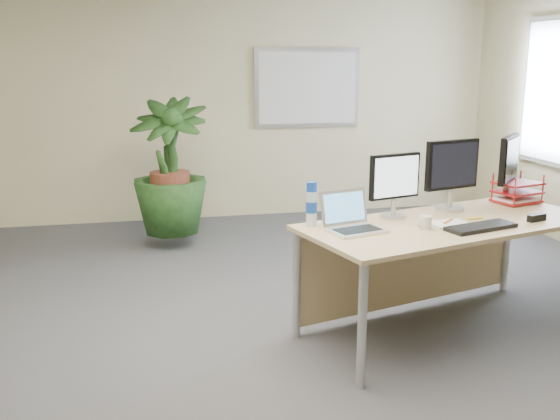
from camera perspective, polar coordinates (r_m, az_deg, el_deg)
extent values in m
plane|color=#434348|center=(3.99, 0.14, -14.34)|extent=(8.00, 8.00, 0.00)
cube|color=beige|center=(7.50, -6.59, 9.44)|extent=(7.00, 0.04, 2.70)
cube|color=silver|center=(7.68, 2.50, 11.10)|extent=(1.30, 0.03, 0.95)
cube|color=white|center=(7.66, 2.54, 11.09)|extent=(1.20, 0.01, 0.85)
cube|color=silver|center=(7.13, 24.24, 9.78)|extent=(0.01, 1.20, 1.45)
cube|color=tan|center=(4.40, 15.36, -1.21)|extent=(2.23, 1.39, 0.03)
cube|color=tan|center=(4.80, 11.78, -4.75)|extent=(1.91, 0.54, 0.65)
cylinder|color=#BCBCC1|center=(3.65, 7.52, -10.51)|extent=(0.05, 0.05, 0.77)
cylinder|color=#BCBCC1|center=(4.25, 1.51, -6.84)|extent=(0.05, 0.05, 0.77)
cylinder|color=#BCBCC1|center=(5.45, 20.01, -3.11)|extent=(0.05, 0.05, 0.77)
imported|color=#163412|center=(6.38, -10.04, 3.21)|extent=(1.05, 1.05, 1.50)
cylinder|color=#BCBCC1|center=(4.42, 10.29, -0.54)|extent=(0.18, 0.18, 0.02)
cylinder|color=#BCBCC1|center=(4.41, 10.32, 0.26)|extent=(0.04, 0.04, 0.11)
cube|color=black|center=(4.37, 10.44, 3.06)|extent=(0.40, 0.14, 0.31)
cube|color=white|center=(4.35, 10.62, 3.01)|extent=(0.35, 0.10, 0.27)
cylinder|color=#BCBCC1|center=(4.74, 15.21, 0.16)|extent=(0.21, 0.21, 0.02)
cylinder|color=#BCBCC1|center=(4.73, 15.27, 1.03)|extent=(0.04, 0.04, 0.13)
cube|color=black|center=(4.68, 15.45, 4.03)|extent=(0.46, 0.16, 0.36)
cube|color=black|center=(4.66, 15.67, 3.98)|extent=(0.41, 0.11, 0.31)
cylinder|color=#BCBCC1|center=(5.15, 19.90, 0.84)|extent=(0.21, 0.21, 0.02)
cylinder|color=#BCBCC1|center=(5.13, 19.97, 1.64)|extent=(0.04, 0.04, 0.13)
cube|color=black|center=(5.09, 20.19, 4.41)|extent=(0.35, 0.36, 0.36)
cube|color=black|center=(5.09, 20.48, 4.38)|extent=(0.29, 0.31, 0.31)
cube|color=silver|center=(4.01, 7.00, -1.88)|extent=(0.39, 0.32, 0.02)
cube|color=black|center=(3.99, 7.09, -1.77)|extent=(0.32, 0.23, 0.00)
cube|color=silver|center=(4.10, 5.86, 0.28)|extent=(0.35, 0.15, 0.23)
cube|color=#61B9FA|center=(4.09, 5.93, 0.25)|extent=(0.30, 0.12, 0.18)
cube|color=black|center=(4.25, 17.90, -1.49)|extent=(0.52, 0.29, 0.03)
cylinder|color=silver|center=(4.15, 13.18, -1.10)|extent=(0.08, 0.08, 0.09)
torus|color=silver|center=(4.13, 12.62, -1.13)|extent=(0.06, 0.03, 0.06)
cube|color=silver|center=(4.31, 15.20, -1.21)|extent=(0.27, 0.21, 0.01)
cylinder|color=orange|center=(4.33, 15.11, -0.98)|extent=(0.11, 0.10, 0.01)
cylinder|color=yellow|center=(4.50, 17.42, -0.73)|extent=(0.11, 0.02, 0.02)
cylinder|color=silver|center=(4.11, 2.89, 0.13)|extent=(0.07, 0.07, 0.23)
cylinder|color=blue|center=(4.08, 2.91, 2.14)|extent=(0.07, 0.07, 0.06)
cylinder|color=blue|center=(4.11, 2.89, 0.27)|extent=(0.08, 0.08, 0.07)
cube|color=#AF1517|center=(5.14, 20.79, 0.79)|extent=(0.38, 0.33, 0.01)
cube|color=#AF1517|center=(5.12, 20.86, 1.55)|extent=(0.38, 0.33, 0.01)
cube|color=#AF1517|center=(5.11, 20.92, 2.32)|extent=(0.38, 0.33, 0.01)
cube|color=silver|center=(5.14, 20.81, 0.96)|extent=(0.35, 0.29, 0.02)
cube|color=black|center=(4.59, 22.41, -0.65)|extent=(0.15, 0.08, 0.05)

